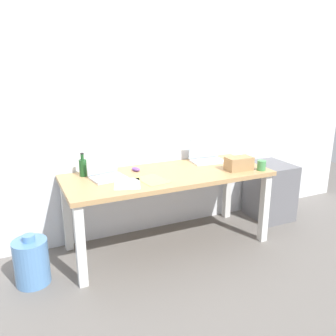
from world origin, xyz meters
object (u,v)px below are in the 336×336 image
(laptop_right, at_px, (207,156))
(beer_bottle, at_px, (83,167))
(computer_mouse, at_px, (136,169))
(desk, at_px, (168,182))
(water_cooler_jug, at_px, (32,262))
(laptop_left, at_px, (107,174))
(coffee_mug, at_px, (261,165))
(filing_cabinet, at_px, (270,191))
(cardboard_box, at_px, (239,163))

(laptop_right, relative_size, beer_bottle, 1.67)
(beer_bottle, distance_m, computer_mouse, 0.49)
(desk, xyz_separation_m, water_cooler_jug, (-1.24, -0.11, -0.45))
(laptop_left, bearing_deg, beer_bottle, 139.48)
(coffee_mug, relative_size, water_cooler_jug, 0.23)
(beer_bottle, bearing_deg, filing_cabinet, -3.59)
(laptop_left, xyz_separation_m, filing_cabinet, (1.88, 0.02, -0.45))
(beer_bottle, distance_m, water_cooler_jug, 0.88)
(computer_mouse, bearing_deg, filing_cabinet, -21.86)
(desk, height_order, coffee_mug, coffee_mug)
(computer_mouse, xyz_separation_m, filing_cabinet, (1.57, -0.08, -0.43))
(beer_bottle, bearing_deg, water_cooler_jug, -145.55)
(laptop_left, bearing_deg, filing_cabinet, 0.60)
(water_cooler_jug, height_order, filing_cabinet, filing_cabinet)
(coffee_mug, bearing_deg, computer_mouse, 156.32)
(computer_mouse, bearing_deg, coffee_mug, -42.63)
(desk, distance_m, cardboard_box, 0.70)
(laptop_left, height_order, computer_mouse, laptop_left)
(filing_cabinet, bearing_deg, computer_mouse, 177.09)
(laptop_left, distance_m, laptop_right, 1.09)
(desk, distance_m, water_cooler_jug, 1.33)
(laptop_right, xyz_separation_m, beer_bottle, (-1.26, 0.03, 0.03))
(beer_bottle, distance_m, coffee_mug, 1.65)
(desk, xyz_separation_m, laptop_left, (-0.55, 0.09, 0.13))
(desk, distance_m, filing_cabinet, 1.37)
(laptop_left, xyz_separation_m, coffee_mug, (1.39, -0.38, 0.01))
(desk, bearing_deg, filing_cabinet, 4.83)
(beer_bottle, relative_size, filing_cabinet, 0.34)
(water_cooler_jug, distance_m, filing_cabinet, 2.58)
(beer_bottle, bearing_deg, desk, -18.44)
(beer_bottle, height_order, computer_mouse, beer_bottle)
(laptop_right, bearing_deg, laptop_left, -173.76)
(beer_bottle, bearing_deg, laptop_left, -40.52)
(cardboard_box, distance_m, water_cooler_jug, 1.99)
(desk, height_order, water_cooler_jug, desk)
(laptop_left, xyz_separation_m, cardboard_box, (1.21, -0.27, 0.02))
(desk, relative_size, cardboard_box, 7.61)
(desk, relative_size, computer_mouse, 18.93)
(laptop_left, distance_m, coffee_mug, 1.44)
(cardboard_box, bearing_deg, laptop_right, 106.87)
(computer_mouse, bearing_deg, laptop_right, -17.54)
(beer_bottle, xyz_separation_m, coffee_mug, (1.56, -0.52, -0.04))
(laptop_right, bearing_deg, water_cooler_jug, -169.62)
(coffee_mug, bearing_deg, laptop_right, 121.38)
(cardboard_box, bearing_deg, desk, 164.78)
(laptop_right, height_order, water_cooler_jug, laptop_right)
(laptop_right, height_order, cardboard_box, laptop_right)
(laptop_left, bearing_deg, laptop_right, 6.24)
(water_cooler_jug, bearing_deg, coffee_mug, -4.63)
(computer_mouse, bearing_deg, cardboard_box, -41.33)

